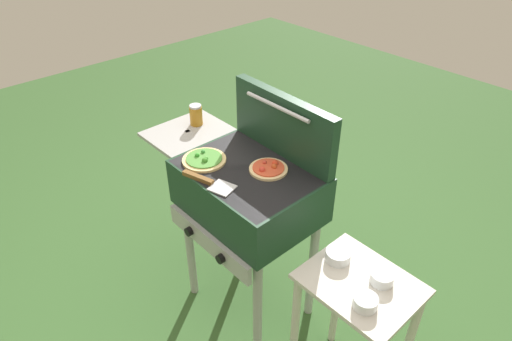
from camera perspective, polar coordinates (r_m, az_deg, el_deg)
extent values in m
plane|color=#38602D|center=(2.66, -0.75, -16.09)|extent=(8.00, 8.00, 0.00)
cube|color=#193823|center=(2.12, -0.91, -2.56)|extent=(0.64, 0.48, 0.24)
cube|color=black|center=(2.05, -0.94, 0.03)|extent=(0.61, 0.46, 0.01)
cube|color=#A5A5A5|center=(2.38, -8.63, 4.77)|extent=(0.32, 0.41, 0.02)
cube|color=#A5A5A5|center=(2.44, -8.41, 2.50)|extent=(0.02, 0.02, 0.24)
cube|color=#A5A5A5|center=(2.11, -6.06, -9.01)|extent=(0.58, 0.02, 0.10)
cylinder|color=black|center=(2.18, -8.49, -7.64)|extent=(0.04, 0.02, 0.04)
cylinder|color=black|center=(2.03, -4.52, -11.07)|extent=(0.04, 0.02, 0.04)
cylinder|color=#A5A5A5|center=(2.49, -8.33, -9.81)|extent=(0.04, 0.04, 0.66)
cylinder|color=#A5A5A5|center=(2.20, 0.20, -17.21)|extent=(0.04, 0.04, 0.66)
cylinder|color=#A5A5A5|center=(2.66, -1.62, -6.05)|extent=(0.04, 0.04, 0.66)
cylinder|color=#A5A5A5|center=(2.38, 7.11, -12.26)|extent=(0.04, 0.04, 0.66)
cube|color=#193823|center=(2.10, 3.45, 5.74)|extent=(0.63, 0.07, 0.30)
cylinder|color=#B7B7BC|center=(2.02, 2.64, 8.07)|extent=(0.38, 0.02, 0.02)
cylinder|color=#E0C17F|center=(2.12, -6.57, 1.34)|extent=(0.21, 0.21, 0.01)
cylinder|color=#4C8C38|center=(2.11, -6.58, 1.55)|extent=(0.17, 0.17, 0.01)
sphere|color=green|center=(2.13, -7.44, 1.93)|extent=(0.02, 0.02, 0.02)
sphere|color=#529D3E|center=(2.10, -6.34, 1.54)|extent=(0.02, 0.02, 0.02)
sphere|color=#459431|center=(2.09, -6.49, 1.28)|extent=(0.03, 0.03, 0.03)
sphere|color=#3B8D3A|center=(2.15, -6.71, 2.37)|extent=(0.02, 0.02, 0.02)
cylinder|color=beige|center=(2.04, 1.58, 0.17)|extent=(0.18, 0.18, 0.01)
cylinder|color=#D14C2D|center=(2.04, 1.58, 0.38)|extent=(0.14, 0.14, 0.01)
sphere|color=#C94D23|center=(2.03, 2.32, 0.51)|extent=(0.03, 0.03, 0.03)
sphere|color=red|center=(2.06, 2.44, 0.96)|extent=(0.03, 0.03, 0.03)
sphere|color=#DF402E|center=(2.01, 0.78, 0.12)|extent=(0.03, 0.03, 0.03)
sphere|color=#BF4131|center=(2.06, 1.09, 1.05)|extent=(0.02, 0.02, 0.02)
sphere|color=#C4442A|center=(2.06, 2.61, 0.94)|extent=(0.02, 0.02, 0.02)
cylinder|color=#B77A1E|center=(2.41, -7.58, 6.87)|extent=(0.07, 0.07, 0.10)
cylinder|color=silver|center=(2.39, -7.68, 8.05)|extent=(0.06, 0.06, 0.01)
cube|color=#B7BABF|center=(1.93, -4.29, -2.21)|extent=(0.12, 0.11, 0.01)
cube|color=brown|center=(2.00, -7.34, -0.89)|extent=(0.16, 0.07, 0.02)
cube|color=beige|center=(1.87, 13.08, -13.79)|extent=(0.44, 0.36, 0.02)
cylinder|color=beige|center=(2.13, 4.91, -19.54)|extent=(0.04, 0.04, 0.68)
cylinder|color=beige|center=(2.28, 10.31, -15.19)|extent=(0.04, 0.04, 0.68)
cylinder|color=silver|center=(1.77, 13.65, -15.86)|extent=(0.09, 0.09, 0.04)
cylinder|color=#4C7533|center=(1.77, 13.62, -16.00)|extent=(0.08, 0.08, 0.02)
cylinder|color=silver|center=(1.91, 10.33, -10.53)|extent=(0.10, 0.10, 0.04)
cylinder|color=#996B47|center=(1.91, 10.31, -10.67)|extent=(0.09, 0.09, 0.02)
cylinder|color=silver|center=(1.86, 15.63, -12.94)|extent=(0.09, 0.09, 0.04)
cylinder|color=beige|center=(1.87, 15.60, -13.08)|extent=(0.07, 0.07, 0.02)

